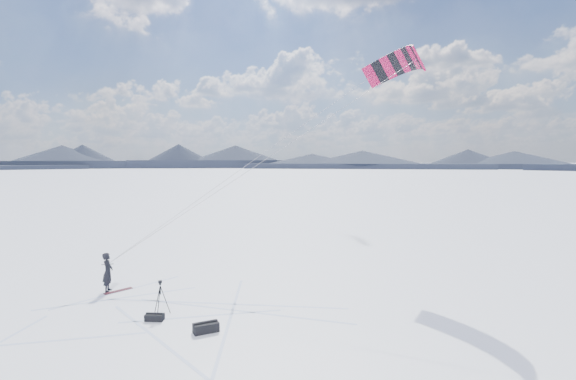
{
  "coord_description": "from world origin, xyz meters",
  "views": [
    {
      "loc": [
        5.87,
        -16.51,
        6.31
      ],
      "look_at": [
        7.72,
        5.6,
        4.72
      ],
      "focal_mm": 26.0,
      "sensor_mm": 36.0,
      "label": 1
    }
  ],
  "objects": [
    {
      "name": "snowkiter",
      "position": [
        -1.12,
        3.81,
        0.0
      ],
      "size": [
        0.51,
        0.73,
        1.88
      ],
      "primitive_type": "imported",
      "rotation": [
        0.0,
        0.0,
        1.66
      ],
      "color": "black",
      "rests_on": "ground"
    },
    {
      "name": "tripod",
      "position": [
        2.07,
        0.5,
        0.92
      ],
      "size": [
        0.69,
        0.66,
        1.43
      ],
      "rotation": [
        0.0,
        0.0,
        0.36
      ],
      "color": "black",
      "rests_on": "ground"
    },
    {
      "name": "snowboard",
      "position": [
        -0.64,
        3.78,
        0.02
      ],
      "size": [
        1.16,
        1.12,
        0.04
      ],
      "primitive_type": "cube",
      "rotation": [
        0.0,
        0.0,
        0.76
      ],
      "color": "maroon",
      "rests_on": "ground"
    },
    {
      "name": "power_kite",
      "position": [
        14.15,
        7.3,
        11.77
      ],
      "size": [
        16.53,
        6.28,
        11.36
      ],
      "color": "#C21149",
      "rests_on": "ground"
    },
    {
      "name": "ground",
      "position": [
        0.0,
        0.0,
        0.0
      ],
      "size": [
        1800.0,
        1800.0,
        0.0
      ],
      "primitive_type": "plane",
      "color": "white"
    },
    {
      "name": "gear_bag_b",
      "position": [
        1.96,
        -0.14,
        0.14
      ],
      "size": [
        0.76,
        0.45,
        0.32
      ],
      "rotation": [
        0.0,
        0.0,
        -0.16
      ],
      "color": "black",
      "rests_on": "ground"
    },
    {
      "name": "gear_bag_a",
      "position": [
        4.1,
        -1.43,
        0.18
      ],
      "size": [
        1.01,
        0.74,
        0.41
      ],
      "rotation": [
        0.0,
        0.0,
        0.37
      ],
      "color": "black",
      "rests_on": "ground"
    },
    {
      "name": "snow_tracks",
      "position": [
        -0.56,
        -0.72,
        0.0
      ],
      "size": [
        17.62,
        14.39,
        0.01
      ],
      "color": "#ABBBDF",
      "rests_on": "ground"
    },
    {
      "name": "horizon_hills",
      "position": [
        -0.0,
        -0.0,
        3.22
      ],
      "size": [
        704.0,
        704.0,
        8.19
      ],
      "color": "black",
      "rests_on": "ground"
    }
  ]
}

